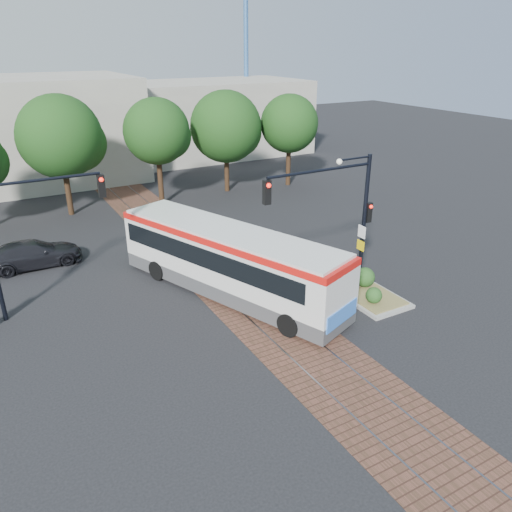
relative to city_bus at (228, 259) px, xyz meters
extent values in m
plane|color=black|center=(0.44, -1.57, -1.72)|extent=(120.00, 120.00, 0.00)
cube|color=brown|center=(0.44, 2.43, -1.72)|extent=(3.60, 40.00, 0.01)
cube|color=slate|center=(-0.31, 2.43, -1.71)|extent=(0.06, 40.00, 0.01)
cube|color=slate|center=(1.19, 2.43, -1.71)|extent=(0.06, 40.00, 0.01)
cylinder|color=#382314|center=(-4.06, 15.23, -0.16)|extent=(0.36, 0.36, 3.12)
sphere|color=#1D3E13|center=(-4.06, 15.23, 3.35)|extent=(5.20, 5.20, 5.20)
cylinder|color=#382314|center=(1.94, 14.43, -0.03)|extent=(0.36, 0.36, 3.39)
sphere|color=#1D3E13|center=(1.94, 14.43, 3.31)|extent=(4.40, 4.40, 4.40)
cylinder|color=#382314|center=(7.44, 15.23, -0.29)|extent=(0.36, 0.36, 2.86)
sphere|color=#1D3E13|center=(7.44, 15.23, 3.09)|extent=(5.20, 5.20, 5.20)
cylinder|color=#382314|center=(12.44, 14.43, -0.16)|extent=(0.36, 0.36, 3.12)
sphere|color=#1D3E13|center=(12.44, 14.43, 3.05)|extent=(4.40, 4.40, 4.40)
cube|color=#ADA899|center=(12.44, 28.43, 1.78)|extent=(18.00, 10.00, 7.00)
cylinder|color=#3F72B2|center=(18.44, 32.43, 7.28)|extent=(0.50, 0.50, 18.00)
cube|color=#404042|center=(0.01, -0.04, -1.20)|extent=(6.34, 11.63, 0.67)
cube|color=silver|center=(0.01, -0.04, 0.05)|extent=(6.36, 11.64, 1.83)
cube|color=black|center=(-0.09, 0.23, 0.34)|extent=(6.00, 10.58, 0.86)
cube|color=red|center=(0.01, -0.04, 1.11)|extent=(6.39, 11.65, 0.29)
cube|color=silver|center=(0.01, -0.04, 1.30)|extent=(6.15, 11.25, 0.13)
cube|color=black|center=(2.01, -5.30, 0.44)|extent=(1.48, 0.65, 0.86)
cube|color=blue|center=(2.07, -5.45, -0.72)|extent=(2.00, 0.80, 0.67)
cube|color=orange|center=(1.52, -0.50, -0.52)|extent=(1.59, 4.06, 1.06)
cylinder|color=black|center=(0.45, -4.30, -1.24)|extent=(0.66, 1.02, 0.96)
cylinder|color=black|center=(2.51, -3.51, -1.24)|extent=(0.66, 1.02, 0.96)
cylinder|color=black|center=(-2.32, 2.98, -1.24)|extent=(0.66, 1.02, 0.96)
cylinder|color=black|center=(-0.25, 3.76, -1.24)|extent=(0.66, 1.02, 0.96)
cube|color=gray|center=(5.24, -2.57, -1.65)|extent=(2.20, 5.20, 0.15)
cube|color=olive|center=(5.24, -2.57, -1.53)|extent=(1.90, 4.80, 0.08)
sphere|color=#1E4719|center=(4.84, -4.17, -1.14)|extent=(0.70, 0.70, 0.70)
sphere|color=#1E4719|center=(5.54, -2.77, -1.04)|extent=(0.90, 0.90, 0.90)
sphere|color=#1E4719|center=(5.04, -1.17, -1.09)|extent=(0.80, 0.80, 0.80)
sphere|color=#1E4719|center=(5.74, -0.67, -1.19)|extent=(0.60, 0.60, 0.60)
cylinder|color=black|center=(5.54, -2.37, 1.49)|extent=(0.18, 0.18, 6.00)
cylinder|color=black|center=(3.04, -2.37, 4.09)|extent=(5.00, 0.12, 0.12)
cube|color=black|center=(0.54, -2.37, 3.54)|extent=(0.28, 0.22, 0.95)
sphere|color=#FF190C|center=(0.54, -2.51, 3.84)|extent=(0.18, 0.18, 0.18)
cube|color=black|center=(5.76, -2.37, 1.89)|extent=(0.26, 0.20, 0.90)
sphere|color=#FF190C|center=(5.76, -2.50, 2.19)|extent=(0.16, 0.16, 0.16)
cube|color=white|center=(5.36, -2.49, 1.09)|extent=(0.04, 0.45, 0.55)
cube|color=yellow|center=(5.36, -2.49, 0.44)|extent=(0.04, 0.45, 0.45)
cylinder|color=black|center=(4.74, -2.37, 4.39)|extent=(1.60, 0.08, 0.08)
sphere|color=silver|center=(3.94, -2.37, 4.34)|extent=(0.24, 0.24, 0.24)
cylinder|color=black|center=(-6.81, 2.43, 3.88)|extent=(4.50, 0.12, 0.12)
cube|color=black|center=(-4.56, 2.43, 3.33)|extent=(0.28, 0.22, 0.95)
sphere|color=#FF190C|center=(-4.56, 2.29, 3.63)|extent=(0.18, 0.18, 0.18)
imported|color=black|center=(-7.30, 7.54, -1.05)|extent=(4.71, 1.98, 1.36)
camera|label=1|loc=(-8.82, -18.15, 8.83)|focal=35.00mm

